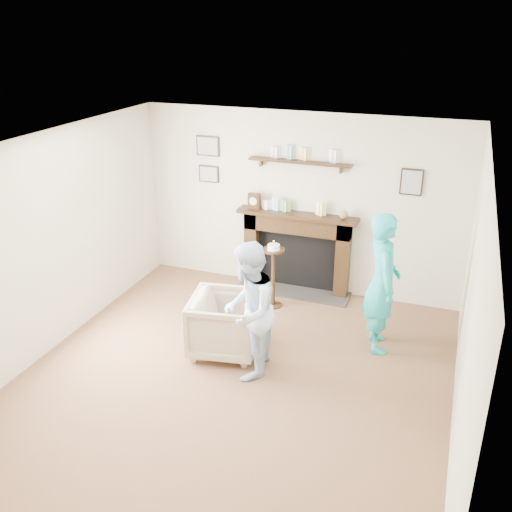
# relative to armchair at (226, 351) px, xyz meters

# --- Properties ---
(ground) EXTENTS (5.00, 5.00, 0.00)m
(ground) POSITION_rel_armchair_xyz_m (0.30, -0.54, 0.00)
(ground) COLOR brown
(ground) RESTS_ON ground
(room_shell) EXTENTS (4.54, 5.02, 2.52)m
(room_shell) POSITION_rel_armchair_xyz_m (0.30, 0.15, 1.62)
(room_shell) COLOR beige
(room_shell) RESTS_ON ground
(armchair) EXTENTS (0.90, 0.88, 0.71)m
(armchair) POSITION_rel_armchair_xyz_m (0.00, 0.00, 0.00)
(armchair) COLOR tan
(armchair) RESTS_ON ground
(man) EXTENTS (0.68, 0.82, 1.52)m
(man) POSITION_rel_armchair_xyz_m (0.40, -0.31, 0.00)
(man) COLOR #CBDFFF
(man) RESTS_ON ground
(woman) EXTENTS (0.56, 0.70, 1.67)m
(woman) POSITION_rel_armchair_xyz_m (1.64, 0.72, 0.00)
(woman) COLOR #20B6A1
(woman) RESTS_ON ground
(pedestal_table) EXTENTS (0.30, 0.30, 0.95)m
(pedestal_table) POSITION_rel_armchair_xyz_m (0.16, 1.26, 0.58)
(pedestal_table) COLOR black
(pedestal_table) RESTS_ON ground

